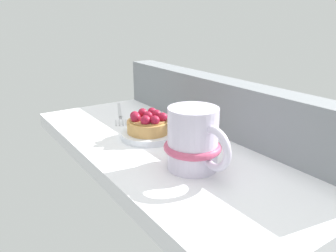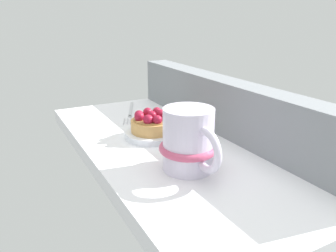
# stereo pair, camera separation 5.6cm
# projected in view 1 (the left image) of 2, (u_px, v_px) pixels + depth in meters

# --- Properties ---
(ground_plane) EXTENTS (0.65, 0.31, 0.03)m
(ground_plane) POSITION_uv_depth(u_px,v_px,m) (170.00, 150.00, 0.62)
(ground_plane) COLOR white
(window_rail_back) EXTENTS (0.64, 0.05, 0.10)m
(window_rail_back) POSITION_uv_depth(u_px,v_px,m) (222.00, 105.00, 0.66)
(window_rail_back) COLOR gray
(window_rail_back) RESTS_ON ground_plane
(dessert_plate) EXTENTS (0.11, 0.11, 0.01)m
(dessert_plate) POSITION_uv_depth(u_px,v_px,m) (149.00, 135.00, 0.64)
(dessert_plate) COLOR silver
(dessert_plate) RESTS_ON ground_plane
(raspberry_tart) EXTENTS (0.08, 0.08, 0.04)m
(raspberry_tart) POSITION_uv_depth(u_px,v_px,m) (148.00, 123.00, 0.63)
(raspberry_tart) COLOR tan
(raspberry_tart) RESTS_ON dessert_plate
(coffee_mug) EXTENTS (0.12, 0.09, 0.10)m
(coffee_mug) POSITION_uv_depth(u_px,v_px,m) (194.00, 140.00, 0.50)
(coffee_mug) COLOR silver
(coffee_mug) RESTS_ON ground_plane
(dessert_fork) EXTENTS (0.17, 0.09, 0.01)m
(dessert_fork) POSITION_uv_depth(u_px,v_px,m) (120.00, 113.00, 0.78)
(dessert_fork) COLOR #B7B7BC
(dessert_fork) RESTS_ON ground_plane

